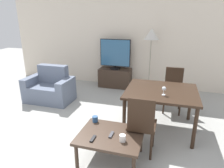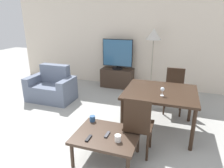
# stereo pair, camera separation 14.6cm
# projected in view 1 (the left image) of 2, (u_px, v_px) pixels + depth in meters

# --- Properties ---
(wall_back) EXTENTS (7.00, 0.06, 2.70)m
(wall_back) POSITION_uv_depth(u_px,v_px,m) (124.00, 39.00, 5.67)
(wall_back) COLOR beige
(wall_back) RESTS_ON ground_plane
(armchair) EXTENTS (1.10, 0.67, 0.84)m
(armchair) POSITION_uv_depth(u_px,v_px,m) (50.00, 89.00, 4.82)
(armchair) COLOR slate
(armchair) RESTS_ON ground_plane
(tv_stand) EXTENTS (0.91, 0.44, 0.53)m
(tv_stand) POSITION_uv_depth(u_px,v_px,m) (115.00, 78.00, 5.80)
(tv_stand) COLOR #38281E
(tv_stand) RESTS_ON ground_plane
(tv) EXTENTS (0.86, 0.30, 0.84)m
(tv) POSITION_uv_depth(u_px,v_px,m) (115.00, 54.00, 5.58)
(tv) COLOR black
(tv) RESTS_ON tv_stand
(coffee_table) EXTENTS (0.88, 0.71, 0.41)m
(coffee_table) POSITION_uv_depth(u_px,v_px,m) (111.00, 137.00, 2.77)
(coffee_table) COLOR #38281E
(coffee_table) RESTS_ON ground_plane
(dining_table) EXTENTS (1.22, 1.07, 0.74)m
(dining_table) POSITION_uv_depth(u_px,v_px,m) (161.00, 94.00, 3.50)
(dining_table) COLOR black
(dining_table) RESTS_ON ground_plane
(dining_chair_near) EXTENTS (0.40, 0.40, 0.93)m
(dining_chair_near) POSITION_uv_depth(u_px,v_px,m) (141.00, 123.00, 2.83)
(dining_chair_near) COLOR black
(dining_chair_near) RESTS_ON ground_plane
(dining_chair_far) EXTENTS (0.40, 0.40, 0.93)m
(dining_chair_far) POSITION_uv_depth(u_px,v_px,m) (173.00, 87.00, 4.25)
(dining_chair_far) COLOR black
(dining_chair_far) RESTS_ON ground_plane
(floor_lamp) EXTENTS (0.40, 0.40, 1.68)m
(floor_lamp) POSITION_uv_depth(u_px,v_px,m) (151.00, 36.00, 5.05)
(floor_lamp) COLOR gray
(floor_lamp) RESTS_ON ground_plane
(remote_primary) EXTENTS (0.04, 0.15, 0.02)m
(remote_primary) POSITION_uv_depth(u_px,v_px,m) (93.00, 139.00, 2.64)
(remote_primary) COLOR black
(remote_primary) RESTS_ON coffee_table
(remote_secondary) EXTENTS (0.04, 0.15, 0.02)m
(remote_secondary) POSITION_uv_depth(u_px,v_px,m) (111.00, 135.00, 2.73)
(remote_secondary) COLOR #38383D
(remote_secondary) RESTS_ON coffee_table
(cup_white_near) EXTENTS (0.08, 0.08, 0.09)m
(cup_white_near) POSITION_uv_depth(u_px,v_px,m) (122.00, 138.00, 2.59)
(cup_white_near) COLOR white
(cup_white_near) RESTS_ON coffee_table
(cup_colored_far) EXTENTS (0.09, 0.09, 0.09)m
(cup_colored_far) POSITION_uv_depth(u_px,v_px,m) (95.00, 119.00, 3.08)
(cup_colored_far) COLOR navy
(cup_colored_far) RESTS_ON coffee_table
(wine_glass_left) EXTENTS (0.07, 0.07, 0.15)m
(wine_glass_left) POSITION_uv_depth(u_px,v_px,m) (164.00, 89.00, 3.23)
(wine_glass_left) COLOR silver
(wine_glass_left) RESTS_ON dining_table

